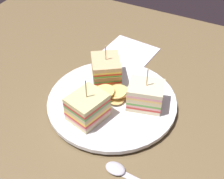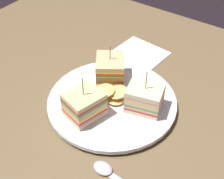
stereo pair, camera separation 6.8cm
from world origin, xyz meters
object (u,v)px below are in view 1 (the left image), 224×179
object	(u,v)px
sandwich_wedge_1	(106,70)
chip_pile	(113,93)
spoon	(125,174)
plate	(112,102)
napkin	(127,53)
sandwich_wedge_2	(88,107)
sandwich_wedge_0	(145,95)

from	to	relation	value
sandwich_wedge_1	chip_pile	xyz separation A→B (cm)	(-4.44, 5.14, -1.32)
sandwich_wedge_1	spoon	distance (cm)	25.68
plate	napkin	xyz separation A→B (cm)	(5.23, -19.31, -0.77)
sandwich_wedge_2	sandwich_wedge_1	bearing A→B (deg)	25.89
chip_pile	spoon	size ratio (longest dim) A/B	0.51
sandwich_wedge_2	chip_pile	xyz separation A→B (cm)	(-2.01, -7.42, -1.34)
plate	sandwich_wedge_0	xyz separation A→B (cm)	(-6.96, -1.81, 3.43)
sandwich_wedge_2	spoon	bearing A→B (deg)	-108.44
plate	chip_pile	size ratio (longest dim) A/B	3.51
spoon	napkin	xyz separation A→B (cm)	(15.49, -34.30, -0.15)
sandwich_wedge_1	spoon	bearing A→B (deg)	1.45
plate	chip_pile	distance (cm)	2.25
sandwich_wedge_1	napkin	size ratio (longest dim) A/B	0.70
plate	chip_pile	world-z (taller)	chip_pile
sandwich_wedge_0	sandwich_wedge_2	size ratio (longest dim) A/B	0.98
sandwich_wedge_0	napkin	bearing A→B (deg)	-69.79
sandwich_wedge_2	chip_pile	world-z (taller)	sandwich_wedge_2
chip_pile	sandwich_wedge_1	bearing A→B (deg)	-49.17
plate	sandwich_wedge_0	world-z (taller)	sandwich_wedge_0
sandwich_wedge_0	sandwich_wedge_2	xyz separation A→B (cm)	(8.98, 8.72, 0.10)
spoon	sandwich_wedge_2	bearing A→B (deg)	-29.76
sandwich_wedge_2	spoon	world-z (taller)	sandwich_wedge_2
sandwich_wedge_1	spoon	xyz separation A→B (cm)	(-14.71, 20.64, -4.13)
sandwich_wedge_0	sandwich_wedge_1	distance (cm)	12.04
sandwich_wedge_0	napkin	size ratio (longest dim) A/B	0.71
sandwich_wedge_0	spoon	world-z (taller)	sandwich_wedge_0
sandwich_wedge_1	sandwich_wedge_0	bearing A→B (deg)	37.37
chip_pile	napkin	distance (cm)	19.73
sandwich_wedge_1	napkin	world-z (taller)	sandwich_wedge_1
plate	napkin	world-z (taller)	plate
plate	spoon	distance (cm)	18.17
chip_pile	sandwich_wedge_0	bearing A→B (deg)	-169.46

